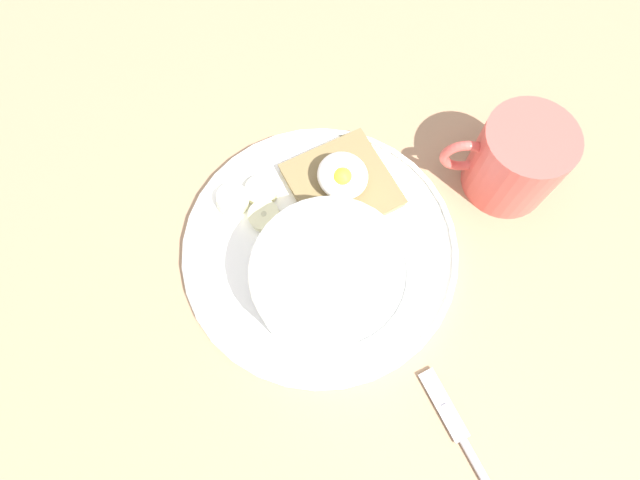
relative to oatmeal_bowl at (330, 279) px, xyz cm
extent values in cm
cube|color=#9E7C5A|center=(-4.43, 1.65, -5.29)|extent=(120.00, 120.00, 2.00)
cylinder|color=white|center=(-4.43, 1.65, -3.79)|extent=(29.59, 29.59, 1.00)
torus|color=white|center=(-4.43, 1.65, -2.99)|extent=(29.39, 29.39, 0.60)
cylinder|color=white|center=(0.00, -0.01, -0.14)|extent=(14.96, 14.96, 6.31)
torus|color=white|center=(0.00, -0.01, 3.02)|extent=(15.16, 15.16, 0.60)
cylinder|color=beige|center=(0.00, -0.01, -0.62)|extent=(13.56, 13.56, 4.94)
ellipsoid|color=beige|center=(0.00, -0.01, 1.65)|extent=(12.88, 12.88, 1.20)
ellipsoid|color=#C5BB8C|center=(1.00, 1.91, 1.97)|extent=(1.59, 1.13, 0.64)
ellipsoid|color=tan|center=(0.71, 0.77, 2.00)|extent=(1.84, 1.93, 0.70)
ellipsoid|color=tan|center=(3.55, 2.65, 2.02)|extent=(2.03, 2.05, 0.75)
ellipsoid|color=tan|center=(0.63, 3.48, 2.03)|extent=(1.22, 1.83, 0.76)
ellipsoid|color=#C3B18B|center=(-0.37, -0.38, 1.91)|extent=(1.41, 1.14, 0.52)
ellipsoid|color=tan|center=(-0.25, 0.31, 2.01)|extent=(1.83, 2.03, 0.73)
ellipsoid|color=#89674A|center=(0.34, 3.24, 1.97)|extent=(1.25, 1.67, 0.64)
cube|color=olive|center=(-9.14, 7.40, -2.14)|extent=(11.37, 11.37, 0.30)
cube|color=tan|center=(-9.14, 7.40, -2.67)|extent=(11.15, 11.15, 1.25)
ellipsoid|color=white|center=(-9.14, 7.40, -0.37)|extent=(5.66, 5.39, 3.34)
sphere|color=yellow|center=(-8.55, 6.98, 0.44)|extent=(2.37, 2.37, 2.37)
cylinder|color=beige|center=(-13.87, -3.73, -2.47)|extent=(4.59, 4.71, 1.95)
cylinder|color=#B1AC8C|center=(-13.87, -3.73, -1.81)|extent=(0.82, 0.83, 0.24)
cylinder|color=beige|center=(-10.35, -1.75, -2.53)|extent=(3.43, 3.56, 1.71)
cylinder|color=#B6B486|center=(-10.35, -1.75, -1.88)|extent=(0.62, 0.63, 0.19)
cylinder|color=beige|center=(-13.25, -0.51, -2.66)|extent=(3.72, 3.67, 1.34)
cylinder|color=#B8B482|center=(-13.25, -0.51, -2.07)|extent=(0.67, 0.66, 0.15)
cylinder|color=#DD544A|center=(-0.56, 23.98, 0.34)|extent=(9.59, 9.59, 9.27)
cylinder|color=#351C13|center=(-0.56, 23.98, 3.87)|extent=(8.16, 8.16, 0.40)
torus|color=#DD544A|center=(-3.82, 19.19, 0.81)|extent=(3.69, 4.76, 5.08)
cylinder|color=silver|center=(20.64, 2.83, -3.89)|extent=(10.34, 1.79, 0.80)
cube|color=silver|center=(15.51, 3.32, -3.89)|extent=(7.12, 2.27, 0.30)
camera|label=1|loc=(11.47, -8.21, 46.69)|focal=28.00mm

